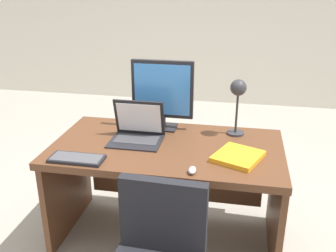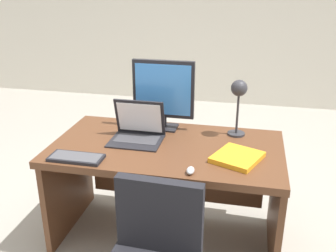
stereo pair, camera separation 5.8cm
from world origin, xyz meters
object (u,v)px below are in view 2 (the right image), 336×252
(keyboard, at_px, (76,158))
(monitor, at_px, (163,92))
(desk, at_px, (168,168))
(desk_lamp, at_px, (239,96))
(laptop, at_px, (138,127))
(book, at_px, (237,157))
(mouse, at_px, (190,170))

(keyboard, bearing_deg, monitor, 56.58)
(desk, xyz_separation_m, desk_lamp, (0.44, 0.21, 0.49))
(laptop, distance_m, keyboard, 0.49)
(book, bearing_deg, desk_lamp, 94.24)
(laptop, xyz_separation_m, mouse, (0.43, -0.42, -0.06))
(desk, bearing_deg, monitor, 109.31)
(desk, height_order, laptop, laptop)
(laptop, bearing_deg, mouse, -44.22)
(monitor, xyz_separation_m, mouse, (0.30, -0.64, -0.26))
(desk, xyz_separation_m, book, (0.46, -0.15, 0.21))
(laptop, bearing_deg, book, -15.26)
(monitor, xyz_separation_m, laptop, (-0.13, -0.22, -0.20))
(desk, xyz_separation_m, mouse, (0.21, -0.39, 0.21))
(book, bearing_deg, desk, 161.61)
(monitor, bearing_deg, desk, -70.69)
(desk, distance_m, keyboard, 0.64)
(laptop, height_order, keyboard, laptop)
(laptop, relative_size, desk_lamp, 0.86)
(desk_lamp, bearing_deg, book, -85.76)
(desk, distance_m, desk_lamp, 0.69)
(monitor, bearing_deg, mouse, -64.65)
(keyboard, distance_m, desk_lamp, 1.13)
(desk, height_order, book, book)
(keyboard, bearing_deg, laptop, 54.60)
(desk, relative_size, mouse, 19.03)
(keyboard, bearing_deg, desk, 36.24)
(desk, relative_size, desk_lamp, 3.76)
(keyboard, bearing_deg, desk_lamp, 31.65)
(desk, relative_size, keyboard, 4.58)
(keyboard, height_order, mouse, mouse)
(desk_lamp, relative_size, book, 1.12)
(laptop, height_order, desk_lamp, desk_lamp)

